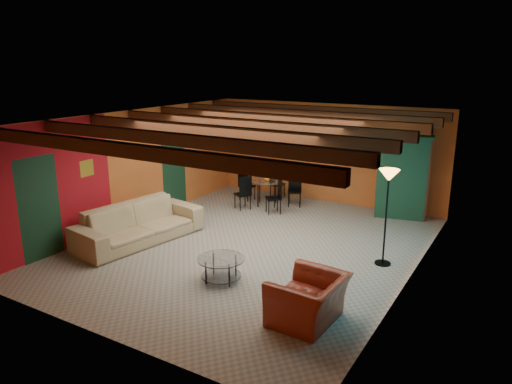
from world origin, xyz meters
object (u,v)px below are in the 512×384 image
Objects in this scene: sofa at (139,223)px; armoire at (405,178)px; dining_table at (267,188)px; floor_lamp at (386,218)px; potted_plant at (409,127)px; vase at (267,168)px; armchair at (308,300)px; coffee_table at (221,269)px.

sofa is 1.40× the size of armoire.
dining_table is 4.50m from floor_lamp.
dining_table reaches higher than sofa.
potted_plant reaches higher than vase.
armchair is 6.06m from dining_table.
armchair is 1.98m from coffee_table.
coffee_table is at bearing -70.52° from dining_table.
potted_plant reaches higher than dining_table.
coffee_table is 0.47× the size of dining_table.
sofa is 15.28× the size of vase.
armoire reaches higher than vase.
armoire is (-0.09, 5.84, 0.64)m from armchair.
vase is (-3.49, 4.95, 0.66)m from armchair.
armchair is 2.76m from floor_lamp.
vase reaches higher than dining_table.
armoire is at bearing 0.00° from potted_plant.
dining_table is 0.89× the size of armoire.
floor_lamp is at bearing -30.62° from vase.
dining_table is (-3.49, 4.95, 0.10)m from armchair.
coffee_table is 4.59× the size of vase.
potted_plant reaches higher than armoire.
dining_table is at bearing -177.70° from armoire.
sofa is at bearing -163.11° from floor_lamp.
dining_table reaches higher than armchair.
armoire reaches higher than coffee_table.
potted_plant is (0.00, 0.00, 1.26)m from armoire.
armchair is 0.62× the size of dining_table.
coffee_table is 4.80m from vase.
floor_lamp is (3.85, -2.28, 0.48)m from dining_table.
vase is (-3.85, 2.28, 0.08)m from floor_lamp.
armoire is (4.45, 4.66, 0.59)m from sofa.
armchair is at bearing -97.70° from floor_lamp.
potted_plant is (3.40, 0.89, 1.79)m from dining_table.
potted_plant is at bearing 98.09° from floor_lamp.
sofa is 3.33× the size of coffee_table.
potted_plant is (-0.45, 3.17, 1.32)m from floor_lamp.
armchair is 6.14m from potted_plant.
dining_table is at bearing 109.48° from coffee_table.
armchair is 0.55× the size of armoire.
potted_plant is 3.73m from vase.
armoire reaches higher than armchair.
armoire is at bearing -34.52° from sofa.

